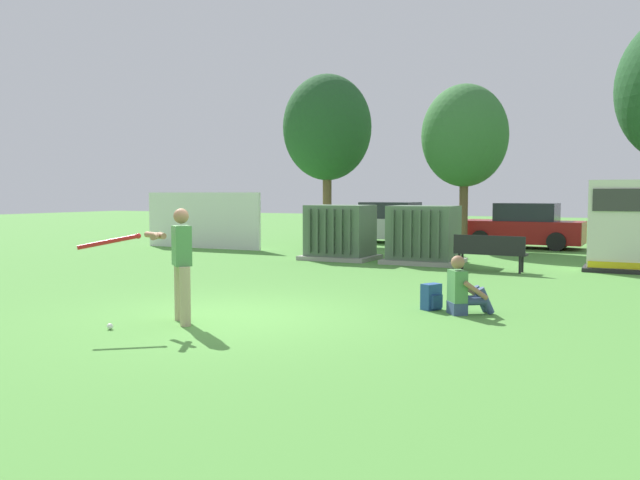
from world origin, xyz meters
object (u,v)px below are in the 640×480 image
object	(u,v)px
batter	(178,259)
parked_car_leftmost	(388,224)
sports_ball	(110,326)
generator_enclosure	(619,226)
parked_car_left_of_center	(523,227)
transformer_west	(340,233)
backpack	(432,297)
seated_spectator	(463,291)
park_bench	(490,250)
transformer_mid_west	(424,235)

from	to	relation	value
batter	parked_car_leftmost	size ratio (longest dim) A/B	0.41
sports_ball	generator_enclosure	bearing A→B (deg)	59.97
sports_ball	parked_car_left_of_center	distance (m)	17.59
transformer_west	backpack	distance (m)	8.55
parked_car_leftmost	seated_spectator	bearing A→B (deg)	-65.32
seated_spectator	backpack	world-z (taller)	seated_spectator
generator_enclosure	batter	xyz separation A→B (m)	(-5.79, -10.26, -0.16)
seated_spectator	parked_car_leftmost	bearing A→B (deg)	114.68
seated_spectator	backpack	xyz separation A→B (m)	(-0.57, 0.16, -0.16)
batter	seated_spectator	size ratio (longest dim) A/B	1.81
parked_car_left_of_center	sports_ball	bearing A→B (deg)	-100.21
seated_spectator	parked_car_left_of_center	xyz separation A→B (m)	(-1.17, 13.84, 0.38)
sports_ball	parked_car_left_of_center	size ratio (longest dim) A/B	0.02
transformer_west	park_bench	size ratio (longest dim) A/B	1.15
seated_spectator	backpack	distance (m)	0.61
sports_ball	parked_car_leftmost	world-z (taller)	parked_car_leftmost
backpack	parked_car_leftmost	size ratio (longest dim) A/B	0.10
transformer_west	park_bench	distance (m)	4.79
batter	parked_car_leftmost	distance (m)	16.97
park_bench	parked_car_left_of_center	size ratio (longest dim) A/B	0.43
transformer_mid_west	parked_car_left_of_center	size ratio (longest dim) A/B	0.49
backpack	seated_spectator	bearing A→B (deg)	-15.30
transformer_mid_west	park_bench	distance (m)	2.38
generator_enclosure	parked_car_left_of_center	bearing A→B (deg)	117.70
transformer_west	parked_car_leftmost	xyz separation A→B (m)	(-1.03, 6.91, -0.04)
generator_enclosure	park_bench	distance (m)	3.35
park_bench	parked_car_leftmost	xyz separation A→B (m)	(-5.68, 8.05, 0.22)
transformer_west	transformer_mid_west	distance (m)	2.57
transformer_mid_west	backpack	size ratio (longest dim) A/B	4.77
batter	seated_spectator	bearing A→B (deg)	35.76
transformer_mid_west	parked_car_left_of_center	distance (m)	6.88
batter	backpack	size ratio (longest dim) A/B	3.95
transformer_mid_west	batter	size ratio (longest dim) A/B	1.21
parked_car_leftmost	transformer_west	bearing A→B (deg)	-81.51
generator_enclosure	seated_spectator	xyz separation A→B (m)	(-2.10, -7.60, -0.76)
sports_ball	seated_spectator	bearing A→B (deg)	38.86
batter	sports_ball	xyz separation A→B (m)	(-0.61, -0.80, -0.93)
backpack	parked_car_left_of_center	distance (m)	13.71
batter	seated_spectator	world-z (taller)	batter
parked_car_leftmost	generator_enclosure	bearing A→B (deg)	-37.07
transformer_west	parked_car_left_of_center	distance (m)	7.92
park_bench	transformer_mid_west	bearing A→B (deg)	151.02
transformer_west	parked_car_left_of_center	bearing A→B (deg)	57.41
batter	parked_car_leftmost	xyz separation A→B (m)	(-2.79, 16.73, -0.22)
parked_car_leftmost	parked_car_left_of_center	world-z (taller)	same
park_bench	sports_ball	world-z (taller)	park_bench
generator_enclosure	parked_car_leftmost	xyz separation A→B (m)	(-8.58, 6.48, -0.38)
transformer_west	parked_car_left_of_center	size ratio (longest dim) A/B	0.49
generator_enclosure	seated_spectator	bearing A→B (deg)	-105.47
backpack	park_bench	bearing A→B (deg)	92.18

